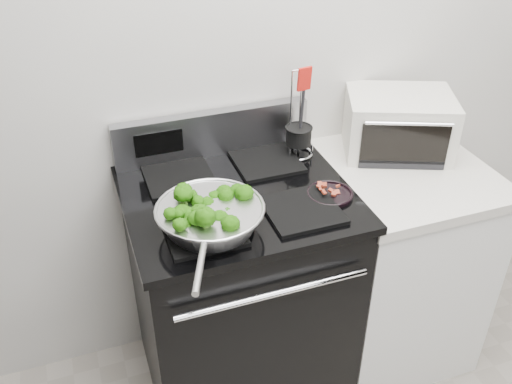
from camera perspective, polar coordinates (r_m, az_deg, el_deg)
name	(u,v)px	position (r m, az deg, el deg)	size (l,w,h in m)	color
back_wall	(284,43)	(2.20, 2.83, 14.70)	(4.00, 0.02, 2.70)	silver
gas_range	(239,291)	(2.28, -1.66, -9.89)	(0.79, 0.69, 1.13)	black
counter	(391,259)	(2.54, 13.34, -6.56)	(0.62, 0.68, 0.92)	white
skillet	(210,216)	(1.80, -4.61, -2.42)	(0.35, 0.53, 0.07)	silver
broccoli_pile	(210,211)	(1.79, -4.63, -1.87)	(0.27, 0.27, 0.09)	#0F3204
bacon_plate	(330,191)	(1.99, 7.41, 0.05)	(0.16, 0.16, 0.04)	black
utensil_holder	(298,140)	(2.21, 4.27, 5.22)	(0.12, 0.12, 0.36)	silver
toaster_oven	(398,124)	(2.34, 14.04, 6.65)	(0.49, 0.44, 0.23)	silver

